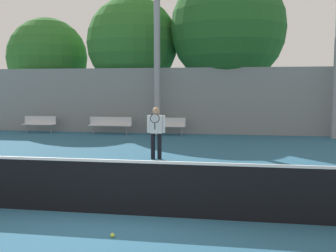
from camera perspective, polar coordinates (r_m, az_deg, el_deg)
The scene contains 12 objects.
ground_plane at distance 7.54m, azimuth -7.14°, elevation -12.61°, with size 100.00×100.00×0.00m, color #285B7A.
tennis_net at distance 7.39m, azimuth -7.19°, elevation -8.75°, with size 11.99×0.09×1.03m.
tennis_player at distance 12.88m, azimuth -1.74°, elevation -0.49°, with size 0.60×0.41×1.72m.
bench_courtside_near at distance 19.49m, azimuth -0.05°, elevation 0.25°, with size 1.76×0.40×0.87m.
bench_courtside_far at distance 21.66m, azimuth -18.16°, elevation 0.50°, with size 1.74×0.40×0.87m.
bench_adjacent_court at distance 20.18m, azimuth -8.39°, elevation 0.38°, with size 2.20×0.40×0.87m.
light_pole_near_left at distance 20.03m, azimuth -1.62°, elevation 17.79°, with size 0.90×0.60×12.08m.
tennis_ball at distance 6.47m, azimuth -8.06°, elevation -15.42°, with size 0.07×0.07×0.07m.
back_fence at distance 20.02m, azimuth 3.39°, elevation 3.65°, with size 25.40×0.06×3.37m.
tree_green_tall at distance 23.12m, azimuth -5.19°, elevation 11.91°, with size 5.21×5.21×7.53m.
tree_green_broad at distance 25.73m, azimuth -17.07°, elevation 9.44°, with size 4.85×4.85×6.63m.
tree_dark_dense at distance 22.18m, azimuth 8.69°, elevation 13.76°, with size 6.24×6.24×8.67m.
Camera 1 is at (2.04, -6.87, 2.35)m, focal length 42.00 mm.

